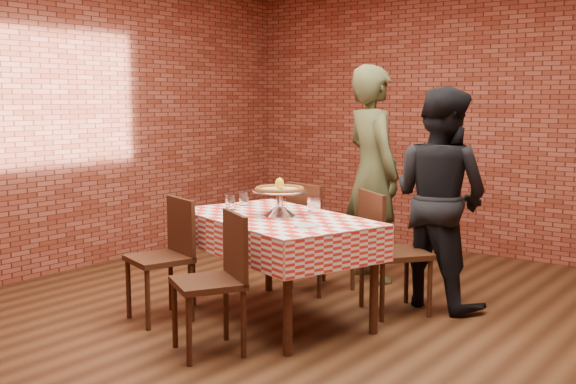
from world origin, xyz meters
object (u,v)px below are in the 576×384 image
object	(u,v)px
pizza_stand	(280,203)
water_glass_right	(244,198)
chair_near_right	(208,284)
chair_near_left	(159,260)
chair_far_left	(322,236)
table	(277,268)
diner_black	(440,198)
chair_far_right	(396,252)
water_glass_left	(230,202)
diner_olive	(372,174)
condiment_caddy	(314,205)
pizza	(280,190)

from	to	relation	value
pizza_stand	water_glass_right	world-z (taller)	pizza_stand
chair_near_right	chair_near_left	bearing A→B (deg)	-170.23
water_glass_right	chair_far_left	world-z (taller)	chair_far_left
table	pizza_stand	xyz separation A→B (m)	(0.00, 0.03, 0.47)
chair_near_right	diner_black	bearing A→B (deg)	98.55
chair_far_right	diner_black	distance (m)	0.56
table	chair_far_right	bearing A→B (deg)	46.85
chair_near_left	water_glass_left	bearing A→B (deg)	88.43
pizza_stand	chair_near_right	bearing A→B (deg)	-84.98
chair_far_left	chair_far_right	size ratio (longest dim) A/B	0.99
pizza_stand	diner_black	bearing A→B (deg)	52.10
diner_olive	condiment_caddy	bearing A→B (deg)	130.25
pizza_stand	diner_black	distance (m)	1.27
table	chair_near_right	bearing A→B (deg)	-84.48
pizza	chair_near_left	size ratio (longest dim) A/B	0.41
condiment_caddy	chair_near_right	xyz separation A→B (m)	(-0.07, -1.05, -0.38)
pizza_stand	condiment_caddy	size ratio (longest dim) A/B	3.19
table	chair_near_left	bearing A→B (deg)	-140.98
chair_near_right	water_glass_right	bearing A→B (deg)	149.45
water_glass_right	condiment_caddy	world-z (taller)	condiment_caddy
table	diner_olive	size ratio (longest dim) A/B	0.77
chair_far_right	water_glass_left	bearing A→B (deg)	66.67
chair_far_right	diner_black	world-z (taller)	diner_black
chair_far_left	diner_olive	bearing A→B (deg)	-90.49
pizza_stand	chair_near_left	world-z (taller)	pizza_stand
pizza_stand	chair_far_left	bearing A→B (deg)	102.79
water_glass_left	water_glass_right	xyz separation A→B (m)	(-0.05, 0.22, 0.00)
table	water_glass_left	xyz separation A→B (m)	(-0.46, 0.02, 0.44)
chair_near_left	chair_near_right	bearing A→B (deg)	-2.25
pizza	water_glass_right	distance (m)	0.58
water_glass_left	condiment_caddy	xyz separation A→B (m)	(0.62, 0.23, 0.01)
chair_near_right	chair_far_right	distance (m)	1.55
condiment_caddy	chair_near_left	bearing A→B (deg)	-96.45
chair_far_left	chair_far_right	distance (m)	0.81
table	water_glass_right	distance (m)	0.72
pizza	condiment_caddy	world-z (taller)	pizza
pizza	water_glass_left	size ratio (longest dim) A/B	3.16
condiment_caddy	chair_far_left	xyz separation A→B (m)	(-0.33, 0.59, -0.37)
table	chair_far_left	bearing A→B (deg)	102.07
diner_olive	diner_black	xyz separation A→B (m)	(0.81, -0.37, -0.10)
diner_olive	chair_far_right	bearing A→B (deg)	162.08
table	diner_olive	bearing A→B (deg)	91.07
chair_near_left	diner_olive	world-z (taller)	diner_olive
chair_far_left	pizza	bearing A→B (deg)	117.75
condiment_caddy	diner_olive	xyz separation A→B (m)	(-0.18, 1.15, 0.12)
pizza_stand	water_glass_left	size ratio (longest dim) A/B	3.60
chair_far_left	pizza_stand	bearing A→B (deg)	117.75
water_glass_right	chair_far_right	world-z (taller)	chair_far_right
chair_near_right	chair_far_right	bearing A→B (deg)	99.46
pizza_stand	condiment_caddy	bearing A→B (deg)	56.29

